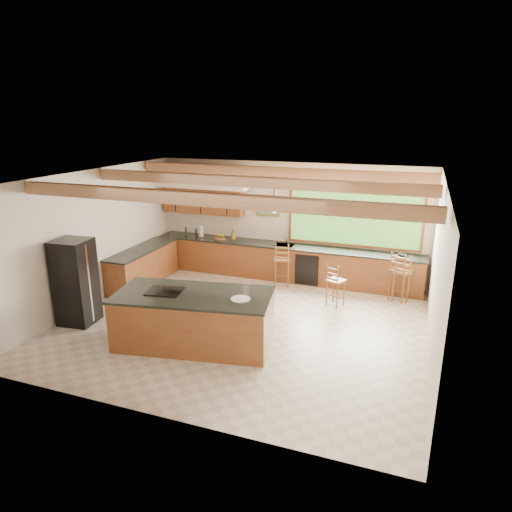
% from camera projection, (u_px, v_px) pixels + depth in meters
% --- Properties ---
extents(ground, '(7.20, 7.20, 0.00)m').
position_uv_depth(ground, '(243.00, 323.00, 9.44)').
color(ground, beige).
rests_on(ground, ground).
extents(room_shell, '(7.27, 6.54, 3.02)m').
position_uv_depth(room_shell, '(246.00, 212.00, 9.42)').
color(room_shell, beige).
rests_on(room_shell, ground).
extents(counter_run, '(7.12, 3.10, 1.23)m').
position_uv_depth(counter_run, '(249.00, 263.00, 11.83)').
color(counter_run, brown).
rests_on(counter_run, ground).
extents(island, '(3.06, 1.83, 1.02)m').
position_uv_depth(island, '(194.00, 319.00, 8.47)').
color(island, brown).
rests_on(island, ground).
extents(refrigerator, '(0.75, 0.74, 1.77)m').
position_uv_depth(refrigerator, '(75.00, 282.00, 9.26)').
color(refrigerator, black).
rests_on(refrigerator, ground).
extents(bar_stool_a, '(0.48, 0.48, 1.13)m').
position_uv_depth(bar_stool_a, '(282.00, 260.00, 11.35)').
color(bar_stool_a, brown).
rests_on(bar_stool_a, ground).
extents(bar_stool_b, '(0.47, 0.47, 0.99)m').
position_uv_depth(bar_stool_b, '(336.00, 282.00, 10.12)').
color(bar_stool_b, brown).
rests_on(bar_stool_b, ground).
extents(bar_stool_c, '(0.43, 0.43, 1.13)m').
position_uv_depth(bar_stool_c, '(402.00, 273.00, 10.41)').
color(bar_stool_c, brown).
rests_on(bar_stool_c, ground).
extents(bar_stool_d, '(0.56, 0.56, 1.17)m').
position_uv_depth(bar_stool_d, '(401.00, 272.00, 10.41)').
color(bar_stool_d, brown).
rests_on(bar_stool_d, ground).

